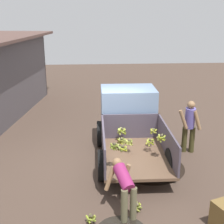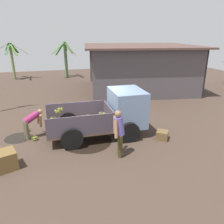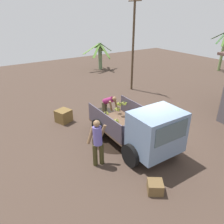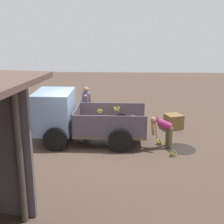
{
  "view_description": "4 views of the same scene",
  "coord_description": "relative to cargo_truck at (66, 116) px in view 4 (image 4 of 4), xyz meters",
  "views": [
    {
      "loc": [
        -8.73,
        0.45,
        4.37
      ],
      "look_at": [
        0.78,
        -0.21,
        1.26
      ],
      "focal_mm": 50.0,
      "sensor_mm": 36.0,
      "label": 1
    },
    {
      "loc": [
        -1.83,
        -9.22,
        4.18
      ],
      "look_at": [
        0.33,
        -1.62,
        1.33
      ],
      "focal_mm": 35.0,
      "sensor_mm": 36.0,
      "label": 2
    },
    {
      "loc": [
        5.9,
        -5.76,
        5.07
      ],
      "look_at": [
        -0.52,
        -1.49,
        1.45
      ],
      "focal_mm": 35.0,
      "sensor_mm": 36.0,
      "label": 3
    },
    {
      "loc": [
        -1.29,
        10.34,
        4.36
      ],
      "look_at": [
        -0.91,
        -0.83,
        1.15
      ],
      "focal_mm": 50.0,
      "sensor_mm": 36.0,
      "label": 4
    }
  ],
  "objects": [
    {
      "name": "mud_patch_0",
      "position": [
        -4.19,
        0.66,
        -1.01
      ],
      "size": [
        1.1,
        1.1,
        0.01
      ],
      "primitive_type": "cylinder",
      "color": "black",
      "rests_on": "ground"
    },
    {
      "name": "mud_patch_1",
      "position": [
        -1.43,
        -0.43,
        -1.01
      ],
      "size": [
        2.06,
        2.06,
        0.01
      ],
      "primitive_type": "cylinder",
      "color": "black",
      "rests_on": "ground"
    },
    {
      "name": "banana_bunch_on_ground_1",
      "position": [
        -3.83,
        1.28,
        -0.89
      ],
      "size": [
        0.24,
        0.24,
        0.2
      ],
      "color": "#443E2C",
      "rests_on": "ground"
    },
    {
      "name": "wooden_crate_1",
      "position": [
        1.64,
        -1.1,
        -0.83
      ],
      "size": [
        0.64,
        0.64,
        0.36
      ],
      "primitive_type": "cube",
      "rotation": [
        0.0,
        0.0,
        4.09
      ],
      "color": "brown",
      "rests_on": "ground"
    },
    {
      "name": "person_worker_loading",
      "position": [
        -3.56,
        0.54,
        -0.28
      ],
      "size": [
        0.84,
        0.73,
        1.2
      ],
      "rotation": [
        0.0,
        0.0,
        0.33
      ],
      "color": "brown",
      "rests_on": "ground"
    },
    {
      "name": "banana_bunch_on_ground_0",
      "position": [
        -3.49,
        0.23,
        -0.9
      ],
      "size": [
        0.27,
        0.26,
        0.2
      ],
      "color": "brown",
      "rests_on": "ground"
    },
    {
      "name": "cargo_truck",
      "position": [
        0.0,
        0.0,
        0.0
      ],
      "size": [
        4.12,
        2.16,
        1.94
      ],
      "rotation": [
        0.0,
        0.0,
        -0.01
      ],
      "color": "brown",
      "rests_on": "ground"
    },
    {
      "name": "ground",
      "position": [
        -0.8,
        0.78,
        -1.01
      ],
      "size": [
        36.0,
        36.0,
        0.0
      ],
      "primitive_type": "plane",
      "color": "#45352C"
    },
    {
      "name": "wooden_crate_0",
      "position": [
        -4.29,
        -1.62,
        -0.7
      ],
      "size": [
        0.83,
        0.83,
        0.62
      ],
      "primitive_type": "cube",
      "rotation": [
        0.0,
        0.0,
        1.92
      ],
      "color": "brown",
      "rests_on": "ground"
    },
    {
      "name": "person_foreground_visitor",
      "position": [
        -0.5,
        -1.85,
        -0.05
      ],
      "size": [
        0.48,
        0.74,
        1.74
      ],
      "rotation": [
        0.0,
        0.0,
        2.91
      ],
      "color": "#3B361A",
      "rests_on": "ground"
    }
  ]
}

